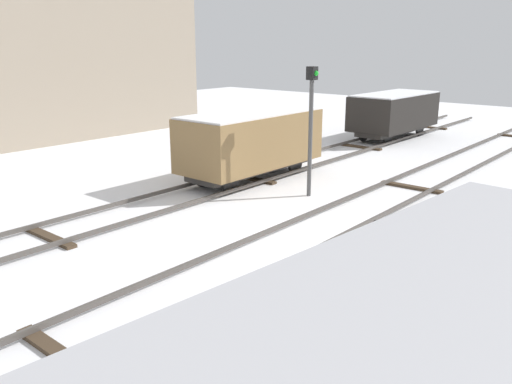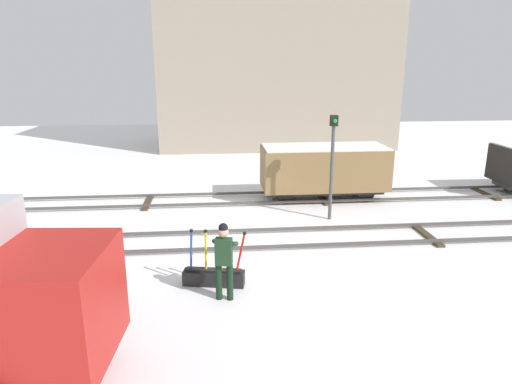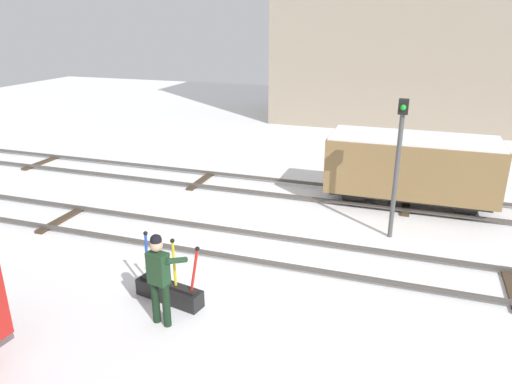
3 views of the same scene
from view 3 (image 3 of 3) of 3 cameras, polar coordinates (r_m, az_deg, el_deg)
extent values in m
plane|color=white|center=(12.04, -0.25, -7.03)|extent=(60.00, 60.00, 0.00)
cube|color=#4C4742|center=(11.38, -1.44, -8.02)|extent=(44.00, 0.07, 0.10)
cube|color=#4C4742|center=(12.60, 0.82, -5.09)|extent=(44.00, 0.07, 0.10)
cube|color=#423323|center=(14.83, -22.26, -3.05)|extent=(0.24, 1.94, 0.08)
cube|color=#423323|center=(11.75, 28.42, -10.22)|extent=(0.24, 1.94, 0.08)
cube|color=#4C4742|center=(15.25, 4.28, -0.52)|extent=(44.00, 0.07, 0.10)
cube|color=#4C4742|center=(16.57, 5.55, 1.15)|extent=(44.00, 0.07, 0.10)
cube|color=#423323|center=(20.95, -24.37, 3.23)|extent=(0.24, 1.94, 0.08)
cube|color=#423323|center=(17.06, -6.61, 1.35)|extent=(0.24, 1.94, 0.08)
cube|color=#423323|center=(15.55, 17.61, -1.39)|extent=(0.24, 1.94, 0.08)
cube|color=black|center=(10.16, -10.37, -11.82)|extent=(1.56, 0.64, 0.36)
cube|color=black|center=(10.05, -10.45, -10.80)|extent=(1.38, 0.46, 0.06)
cylinder|color=#1E47B7|center=(10.14, -13.02, -7.52)|extent=(0.12, 0.08, 1.05)
sphere|color=black|center=(9.89, -13.15, -4.86)|extent=(0.09, 0.09, 0.09)
cylinder|color=yellow|center=(9.91, -11.44, -8.05)|extent=(0.08, 0.07, 1.05)
sphere|color=black|center=(9.67, -11.61, -5.32)|extent=(0.09, 0.09, 0.09)
cylinder|color=yellow|center=(9.70, -9.80, -8.60)|extent=(0.08, 0.07, 1.05)
sphere|color=black|center=(9.47, -10.03, -5.79)|extent=(0.09, 0.09, 0.09)
cylinder|color=red|center=(9.43, -7.44, -9.42)|extent=(0.27, 0.11, 1.04)
sphere|color=black|center=(9.13, -7.06, -6.78)|extent=(0.09, 0.09, 0.09)
cylinder|color=black|center=(9.44, -11.97, -12.75)|extent=(0.15, 0.15, 0.88)
cylinder|color=black|center=(9.29, -10.73, -13.24)|extent=(0.15, 0.15, 0.88)
cube|color=#1E3D23|center=(8.98, -11.68, -8.96)|extent=(0.42, 0.31, 0.63)
sphere|color=tan|center=(8.77, -11.90, -6.26)|extent=(0.24, 0.24, 0.24)
sphere|color=black|center=(8.72, -11.95, -5.67)|extent=(0.22, 0.22, 0.22)
cylinder|color=#1E3D23|center=(9.23, -11.66, -7.35)|extent=(0.22, 0.59, 0.36)
cylinder|color=#1E3D23|center=(9.00, -9.56, -8.12)|extent=(0.22, 0.60, 0.32)
cylinder|color=#4C4C4C|center=(12.67, 16.46, 1.62)|extent=(0.12, 0.12, 3.31)
cube|color=black|center=(12.23, 17.31, 9.78)|extent=(0.24, 0.24, 0.36)
sphere|color=green|center=(12.11, 17.28, 9.68)|extent=(0.14, 0.14, 0.14)
cube|color=gray|center=(28.32, 19.80, 20.88)|extent=(15.14, 6.97, 12.79)
cube|color=#2D2B28|center=(15.43, 17.81, -0.15)|extent=(4.72, 1.25, 0.20)
cube|color=olive|center=(15.15, 18.17, 3.09)|extent=(4.96, 2.08, 1.63)
cube|color=white|center=(14.94, 18.52, 6.18)|extent=(4.87, 2.00, 0.06)
cylinder|color=black|center=(14.99, 11.58, -0.37)|extent=(0.70, 0.10, 0.70)
cylinder|color=black|center=(16.06, 12.13, 0.99)|extent=(0.70, 0.10, 0.70)
cylinder|color=black|center=(15.01, 23.85, -1.72)|extent=(0.70, 0.10, 0.70)
cylinder|color=black|center=(16.08, 23.58, -0.28)|extent=(0.70, 0.10, 0.70)
camera|label=1|loc=(13.17, -55.33, 6.40)|focal=37.29mm
camera|label=2|loc=(5.11, -101.80, -7.60)|focal=31.46mm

